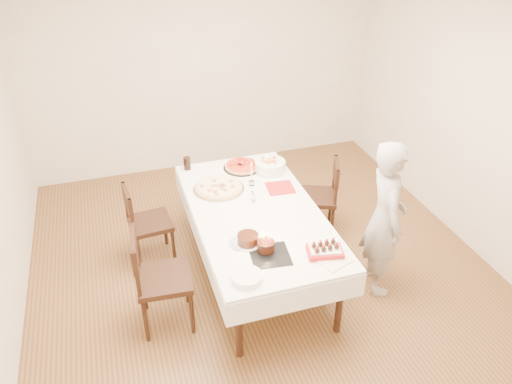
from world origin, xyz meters
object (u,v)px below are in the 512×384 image
object	(u,v)px
dining_table	(256,243)
pizza_pepperoni	(242,166)
birthday_cake	(266,243)
taper_candle	(251,174)
pasta_bowl	(270,166)
chair_left_dessert	(164,279)
pizza_white	(219,188)
cola_glass	(187,163)
strawberry_box	(325,251)
chair_left_savory	(150,223)
chair_right_savory	(317,197)
person	(385,219)
layer_cake	(248,239)

from	to	relation	value
dining_table	pizza_pepperoni	distance (m)	0.92
pizza_pepperoni	birthday_cake	size ratio (longest dim) A/B	2.72
taper_candle	pasta_bowl	bearing A→B (deg)	39.17
chair_left_dessert	pizza_white	distance (m)	1.13
pizza_white	cola_glass	xyz separation A→B (m)	(-0.22, 0.50, 0.05)
dining_table	birthday_cake	xyz separation A→B (m)	(-0.10, -0.59, 0.46)
chair_left_dessert	strawberry_box	size ratio (longest dim) A/B	3.40
pizza_white	cola_glass	world-z (taller)	cola_glass
pasta_bowl	taper_candle	world-z (taller)	taper_candle
taper_candle	strawberry_box	size ratio (longest dim) A/B	0.92
pasta_bowl	birthday_cake	bearing A→B (deg)	-110.39
chair_left_savory	pizza_white	size ratio (longest dim) A/B	1.71
dining_table	chair_right_savory	world-z (taller)	chair_right_savory
dining_table	person	bearing A→B (deg)	-25.00
chair_right_savory	layer_cake	distance (m)	1.48
pizza_pepperoni	strawberry_box	size ratio (longest dim) A/B	1.40
chair_left_savory	taper_candle	bearing A→B (deg)	168.98
cola_glass	layer_cake	xyz separation A→B (m)	(0.24, -1.43, -0.02)
pizza_pepperoni	layer_cake	distance (m)	1.32
chair_left_savory	strawberry_box	xyz separation A→B (m)	(1.28, -1.33, 0.35)
cola_glass	birthday_cake	size ratio (longest dim) A/B	0.94
person	pizza_pepperoni	bearing A→B (deg)	48.84
layer_cake	birthday_cake	world-z (taller)	birthday_cake
taper_candle	cola_glass	world-z (taller)	taper_candle
dining_table	chair_left_savory	size ratio (longest dim) A/B	2.46
chair_left_savory	pizza_white	xyz separation A→B (m)	(0.70, -0.08, 0.34)
dining_table	taper_candle	xyz separation A→B (m)	(0.10, 0.45, 0.51)
pasta_bowl	cola_glass	world-z (taller)	cola_glass
pasta_bowl	layer_cake	xyz separation A→B (m)	(-0.59, -1.13, -0.01)
chair_left_dessert	pizza_white	world-z (taller)	chair_left_dessert
chair_left_dessert	layer_cake	xyz separation A→B (m)	(0.72, -0.08, 0.31)
pizza_white	cola_glass	bearing A→B (deg)	113.31
pizza_pepperoni	strawberry_box	world-z (taller)	strawberry_box
pasta_bowl	taper_candle	size ratio (longest dim) A/B	1.23
chair_left_savory	layer_cake	distance (m)	1.29
chair_left_savory	strawberry_box	distance (m)	1.88
birthday_cake	strawberry_box	distance (m)	0.48
taper_candle	chair_right_savory	bearing A→B (deg)	3.57
chair_left_dessert	person	world-z (taller)	person
pizza_white	pasta_bowl	distance (m)	0.64
chair_left_dessert	layer_cake	bearing A→B (deg)	177.70
pizza_pepperoni	strawberry_box	xyz separation A→B (m)	(0.24, -1.60, 0.01)
chair_right_savory	pizza_pepperoni	world-z (taller)	chair_right_savory
pizza_pepperoni	taper_candle	bearing A→B (deg)	-91.50
pizza_pepperoni	dining_table	bearing A→B (deg)	-97.33
taper_candle	layer_cake	xyz separation A→B (m)	(-0.31, -0.91, -0.08)
taper_candle	cola_glass	distance (m)	0.76
dining_table	chair_left_dessert	distance (m)	1.01
pasta_bowl	birthday_cake	xyz separation A→B (m)	(-0.47, -1.27, 0.03)
chair_left_savory	birthday_cake	distance (m)	1.48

